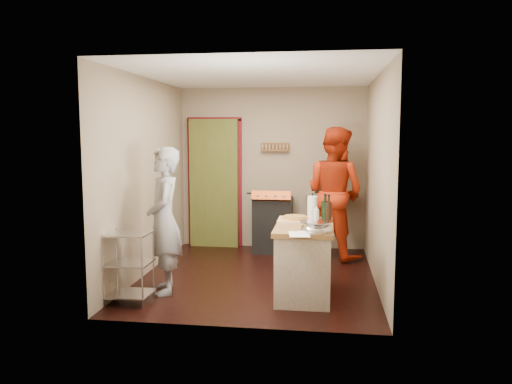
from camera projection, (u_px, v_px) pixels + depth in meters
floor at (258, 276)px, 6.56m from camera, size 3.50×3.50×0.00m
back_wall at (234, 178)px, 8.27m from camera, size 3.00×0.44×2.60m
left_wall at (146, 177)px, 6.61m from camera, size 0.04×3.50×2.60m
right_wall at (377, 179)px, 6.20m from camera, size 0.04×3.50×2.60m
ceiling at (258, 74)px, 6.25m from camera, size 3.00×3.50×0.02m
stove at (273, 223)px, 7.90m from camera, size 0.60×0.63×1.00m
wire_shelving at (129, 264)px, 5.50m from camera, size 0.48×0.40×0.80m
island at (304, 258)px, 5.74m from camera, size 0.65×1.27×1.14m
person_stripe at (164, 221)px, 5.82m from camera, size 0.60×0.73×1.71m
person_red at (334, 193)px, 7.49m from camera, size 1.21×1.16×1.97m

